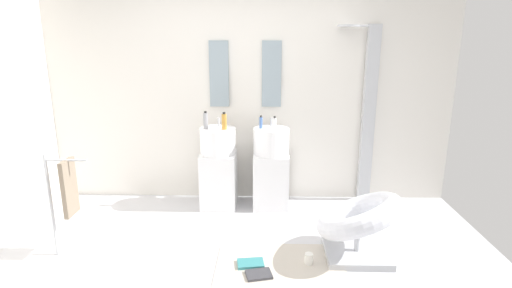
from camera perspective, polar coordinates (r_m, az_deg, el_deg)
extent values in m
cube|color=silver|center=(3.60, -2.75, -17.40)|extent=(4.80, 3.60, 0.04)
cube|color=silver|center=(4.73, -1.47, 7.56)|extent=(4.80, 0.10, 2.60)
cube|color=white|center=(4.65, -5.32, -5.09)|extent=(0.40, 0.40, 0.64)
cylinder|color=white|center=(4.52, -5.46, 0.46)|extent=(0.40, 0.40, 0.29)
cylinder|color=#B7BABF|center=(4.58, -5.36, 3.18)|extent=(0.02, 0.02, 0.10)
cube|color=white|center=(4.62, 2.13, -5.17)|extent=(0.40, 0.40, 0.64)
cylinder|color=white|center=(4.48, 2.18, 0.41)|extent=(0.40, 0.40, 0.29)
cylinder|color=#B7BABF|center=(4.55, 2.19, 3.15)|extent=(0.02, 0.02, 0.10)
cube|color=#8C9EA8|center=(4.67, -5.28, 9.90)|extent=(0.22, 0.03, 0.75)
cube|color=#8C9EA8|center=(4.63, 2.24, 9.91)|extent=(0.22, 0.03, 0.75)
cube|color=#B7BABF|center=(4.80, 15.73, 3.78)|extent=(0.14, 0.08, 2.05)
cylinder|color=#B7BABF|center=(4.66, 14.83, 15.98)|extent=(0.30, 0.02, 0.02)
cylinder|color=#B7BABF|center=(4.60, 13.02, 16.11)|extent=(0.24, 0.24, 0.02)
cube|color=#B7BABF|center=(3.84, 14.10, -14.85)|extent=(0.56, 0.50, 0.06)
cylinder|color=#B7BABF|center=(3.76, 14.27, -12.60)|extent=(0.05, 0.05, 0.34)
torus|color=silver|center=(3.67, 14.47, -9.82)|extent=(1.06, 1.06, 0.49)
cylinder|color=#B7BABF|center=(3.98, -27.14, -7.89)|extent=(0.03, 0.03, 0.95)
cylinder|color=#B7BABF|center=(3.76, -25.49, -2.08)|extent=(0.36, 0.02, 0.02)
cube|color=gray|center=(3.84, -25.08, -5.66)|extent=(0.04, 0.22, 0.50)
cube|color=beige|center=(3.58, 3.51, -17.15)|extent=(1.10, 0.79, 0.01)
cube|color=#38383D|center=(3.46, 0.41, -18.09)|extent=(0.24, 0.20, 0.02)
cube|color=teal|center=(3.60, -0.77, -16.66)|extent=(0.24, 0.18, 0.03)
cylinder|color=white|center=(3.62, 7.54, -15.90)|extent=(0.07, 0.07, 0.10)
cylinder|color=#C68C38|center=(4.40, -4.55, 3.19)|extent=(0.06, 0.06, 0.17)
cylinder|color=black|center=(4.38, -4.58, 4.41)|extent=(0.03, 0.03, 0.02)
cylinder|color=#4C72B7|center=(4.44, 0.70, 3.04)|extent=(0.04, 0.04, 0.12)
cylinder|color=black|center=(4.43, 0.70, 3.96)|extent=(0.02, 0.02, 0.02)
cylinder|color=#99999E|center=(4.45, -7.19, 3.28)|extent=(0.05, 0.05, 0.18)
cylinder|color=black|center=(4.43, -7.23, 4.53)|extent=(0.03, 0.03, 0.02)
cylinder|color=white|center=(4.30, 2.66, 2.77)|extent=(0.04, 0.04, 0.14)
cylinder|color=black|center=(4.29, 2.67, 3.84)|extent=(0.02, 0.02, 0.02)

